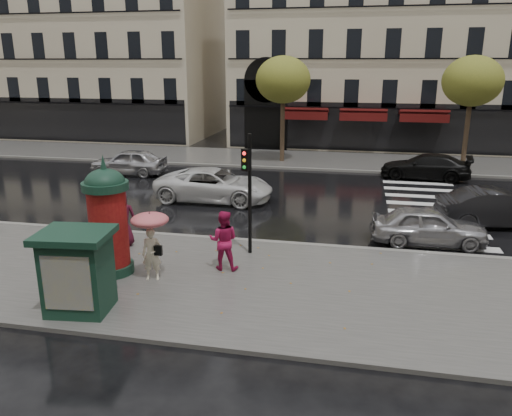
% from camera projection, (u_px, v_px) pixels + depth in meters
% --- Properties ---
extents(ground, '(160.00, 160.00, 0.00)m').
position_uv_depth(ground, '(257.00, 279.00, 14.91)').
color(ground, black).
rests_on(ground, ground).
extents(near_sidewalk, '(90.00, 7.00, 0.12)m').
position_uv_depth(near_sidewalk, '(253.00, 284.00, 14.42)').
color(near_sidewalk, '#474744').
rests_on(near_sidewalk, ground).
extents(far_sidewalk, '(90.00, 6.00, 0.12)m').
position_uv_depth(far_sidewalk, '(314.00, 160.00, 32.76)').
color(far_sidewalk, '#474744').
rests_on(far_sidewalk, ground).
extents(near_kerb, '(90.00, 0.25, 0.14)m').
position_uv_depth(near_kerb, '(274.00, 243.00, 17.71)').
color(near_kerb, slate).
rests_on(near_kerb, ground).
extents(far_kerb, '(90.00, 0.25, 0.14)m').
position_uv_depth(far_kerb, '(310.00, 169.00, 29.93)').
color(far_kerb, slate).
rests_on(far_kerb, ground).
extents(zebra_crossing, '(3.60, 11.75, 0.01)m').
position_uv_depth(zebra_crossing, '(427.00, 204.00, 22.78)').
color(zebra_crossing, silver).
rests_on(zebra_crossing, ground).
extents(bldg_far_left, '(24.00, 14.00, 22.90)m').
position_uv_depth(bldg_far_left, '(81.00, 3.00, 44.16)').
color(bldg_far_left, '#B7A88C').
rests_on(bldg_far_left, ground).
extents(tree_far_left, '(3.40, 3.40, 6.64)m').
position_uv_depth(tree_far_left, '(283.00, 80.00, 30.76)').
color(tree_far_left, '#38281C').
rests_on(tree_far_left, ground).
extents(tree_far_right, '(3.40, 3.40, 6.64)m').
position_uv_depth(tree_far_right, '(472.00, 82.00, 28.65)').
color(tree_far_right, '#38281C').
rests_on(tree_far_right, ground).
extents(woman_umbrella, '(1.08, 1.08, 2.08)m').
position_uv_depth(woman_umbrella, '(151.00, 235.00, 14.27)').
color(woman_umbrella, beige).
rests_on(woman_umbrella, near_sidewalk).
extents(woman_red, '(0.95, 0.76, 1.85)m').
position_uv_depth(woman_red, '(224.00, 240.00, 15.13)').
color(woman_red, '#AE1549').
rests_on(woman_red, near_sidewalk).
extents(man_burgundy, '(1.14, 0.95, 1.99)m').
position_uv_depth(man_burgundy, '(122.00, 218.00, 17.08)').
color(man_burgundy, '#420D1E').
rests_on(man_burgundy, near_sidewalk).
extents(morris_column, '(1.34, 1.34, 3.60)m').
position_uv_depth(morris_column, '(108.00, 218.00, 14.65)').
color(morris_column, '#133224').
rests_on(morris_column, near_sidewalk).
extents(traffic_light, '(0.30, 0.39, 3.97)m').
position_uv_depth(traffic_light, '(248.00, 183.00, 15.94)').
color(traffic_light, black).
rests_on(traffic_light, near_sidewalk).
extents(newsstand, '(1.92, 1.67, 2.13)m').
position_uv_depth(newsstand, '(78.00, 271.00, 12.52)').
color(newsstand, '#133224').
rests_on(newsstand, near_sidewalk).
extents(car_silver, '(4.06, 1.79, 1.36)m').
position_uv_depth(car_silver, '(428.00, 226.00, 17.64)').
color(car_silver, '#A4A4A8').
rests_on(car_silver, ground).
extents(car_darkgrey, '(4.72, 2.18, 1.50)m').
position_uv_depth(car_darkgrey, '(498.00, 208.00, 19.51)').
color(car_darkgrey, black).
rests_on(car_darkgrey, ground).
extents(car_white, '(5.47, 2.59, 1.51)m').
position_uv_depth(car_white, '(214.00, 185.00, 23.17)').
color(car_white, silver).
rests_on(car_white, ground).
extents(car_black, '(5.00, 2.59, 1.39)m').
position_uv_depth(car_black, '(425.00, 166.00, 27.57)').
color(car_black, black).
rests_on(car_black, ground).
extents(car_far_silver, '(4.41, 1.89, 1.48)m').
position_uv_depth(car_far_silver, '(129.00, 162.00, 28.58)').
color(car_far_silver, '#B1B1B6').
rests_on(car_far_silver, ground).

